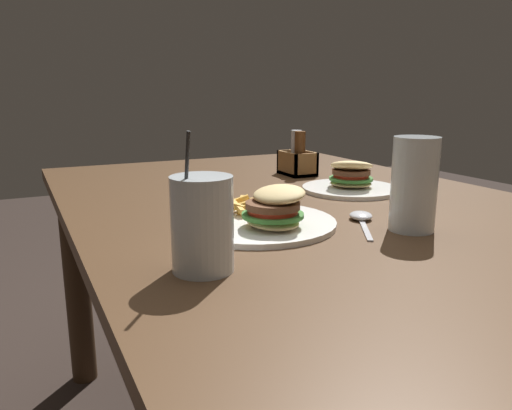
{
  "coord_description": "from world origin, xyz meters",
  "views": [
    {
      "loc": [
        0.89,
        -0.58,
        0.97
      ],
      "look_at": [
        0.09,
        -0.19,
        0.76
      ],
      "focal_mm": 35.0,
      "sensor_mm": 36.0,
      "label": 1
    }
  ],
  "objects_px": {
    "meal_plate_near": "(263,216)",
    "juice_glass": "(202,229)",
    "meal_plate_far": "(351,181)",
    "condiment_caddy": "(298,160)",
    "beer_glass": "(414,186)",
    "spoon": "(361,217)"
  },
  "relations": [
    {
      "from": "condiment_caddy",
      "to": "juice_glass",
      "type": "bearing_deg",
      "value": -39.91
    },
    {
      "from": "spoon",
      "to": "meal_plate_far",
      "type": "relative_size",
      "value": 0.68
    },
    {
      "from": "juice_glass",
      "to": "meal_plate_far",
      "type": "distance_m",
      "value": 0.64
    },
    {
      "from": "juice_glass",
      "to": "meal_plate_far",
      "type": "bearing_deg",
      "value": 124.85
    },
    {
      "from": "beer_glass",
      "to": "spoon",
      "type": "bearing_deg",
      "value": -157.19
    },
    {
      "from": "spoon",
      "to": "beer_glass",
      "type": "bearing_deg",
      "value": -125.86
    },
    {
      "from": "meal_plate_near",
      "to": "juice_glass",
      "type": "xyz_separation_m",
      "value": [
        0.16,
        -0.17,
        0.04
      ]
    },
    {
      "from": "juice_glass",
      "to": "condiment_caddy",
      "type": "height_order",
      "value": "juice_glass"
    },
    {
      "from": "beer_glass",
      "to": "spoon",
      "type": "distance_m",
      "value": 0.12
    },
    {
      "from": "spoon",
      "to": "meal_plate_far",
      "type": "xyz_separation_m",
      "value": [
        -0.24,
        0.15,
        0.02
      ]
    },
    {
      "from": "meal_plate_near",
      "to": "spoon",
      "type": "height_order",
      "value": "meal_plate_near"
    },
    {
      "from": "meal_plate_near",
      "to": "condiment_caddy",
      "type": "xyz_separation_m",
      "value": [
        -0.47,
        0.35,
        0.02
      ]
    },
    {
      "from": "spoon",
      "to": "condiment_caddy",
      "type": "distance_m",
      "value": 0.53
    },
    {
      "from": "meal_plate_near",
      "to": "meal_plate_far",
      "type": "height_order",
      "value": "same"
    },
    {
      "from": "condiment_caddy",
      "to": "beer_glass",
      "type": "bearing_deg",
      "value": -11.12
    },
    {
      "from": "juice_glass",
      "to": "condiment_caddy",
      "type": "distance_m",
      "value": 0.82
    },
    {
      "from": "juice_glass",
      "to": "spoon",
      "type": "relative_size",
      "value": 1.21
    },
    {
      "from": "beer_glass",
      "to": "meal_plate_far",
      "type": "bearing_deg",
      "value": 161.14
    },
    {
      "from": "juice_glass",
      "to": "condiment_caddy",
      "type": "relative_size",
      "value": 1.53
    },
    {
      "from": "juice_glass",
      "to": "meal_plate_far",
      "type": "relative_size",
      "value": 0.82
    },
    {
      "from": "beer_glass",
      "to": "spoon",
      "type": "height_order",
      "value": "beer_glass"
    },
    {
      "from": "meal_plate_near",
      "to": "meal_plate_far",
      "type": "bearing_deg",
      "value": 120.35
    }
  ]
}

